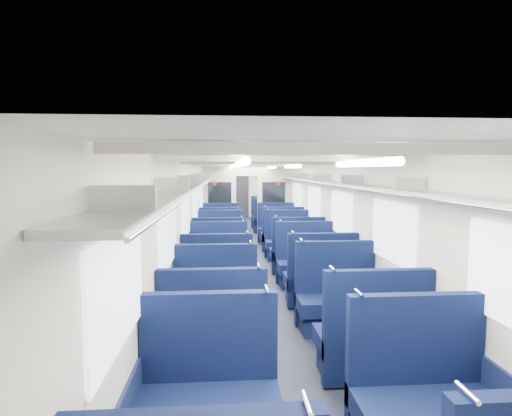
{
  "coord_description": "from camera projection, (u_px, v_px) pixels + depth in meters",
  "views": [
    {
      "loc": [
        -0.69,
        -10.18,
        2.2
      ],
      "look_at": [
        0.15,
        1.2,
        1.14
      ],
      "focal_mm": 29.12,
      "sensor_mm": 36.0,
      "label": 1
    }
  ],
  "objects": [
    {
      "name": "seat_13",
      "position": [
        297.0,
        254.0,
        8.91
      ],
      "size": [
        1.11,
        0.62,
        1.24
      ],
      "color": "#0D1840",
      "rests_on": "floor"
    },
    {
      "name": "windows",
      "position": [
        255.0,
        203.0,
        9.78
      ],
      "size": [
        2.78,
        15.6,
        0.75
      ],
      "color": "white",
      "rests_on": "wall_left"
    },
    {
      "name": "seat_21",
      "position": [
        269.0,
        222.0,
        14.54
      ],
      "size": [
        1.11,
        0.62,
        1.24
      ],
      "color": "#0D1840",
      "rests_on": "floor"
    },
    {
      "name": "floor",
      "position": [
        254.0,
        258.0,
        10.36
      ],
      "size": [
        2.8,
        18.0,
        0.01
      ],
      "primitive_type": "cube",
      "color": "black",
      "rests_on": "ground"
    },
    {
      "name": "seat_2",
      "position": [
        209.0,
        400.0,
        3.28
      ],
      "size": [
        1.11,
        0.62,
        1.24
      ],
      "color": "#0D1840",
      "rests_on": "floor"
    },
    {
      "name": "seat_7",
      "position": [
        337.0,
        302.0,
        5.7
      ],
      "size": [
        1.11,
        0.62,
        1.24
      ],
      "color": "#0D1840",
      "rests_on": "floor"
    },
    {
      "name": "seat_19",
      "position": [
        277.0,
        231.0,
        12.41
      ],
      "size": [
        1.11,
        0.62,
        1.24
      ],
      "color": "#0D1840",
      "rests_on": "floor"
    },
    {
      "name": "seat_8",
      "position": [
        217.0,
        283.0,
        6.65
      ],
      "size": [
        1.11,
        0.62,
        1.24
      ],
      "color": "#0D1840",
      "rests_on": "floor"
    },
    {
      "name": "wall_left",
      "position": [
        197.0,
        212.0,
        10.15
      ],
      "size": [
        0.02,
        18.0,
        2.35
      ],
      "primitive_type": "cube",
      "color": "beige",
      "rests_on": "floor"
    },
    {
      "name": "seat_4",
      "position": [
        213.0,
        342.0,
        4.4
      ],
      "size": [
        1.11,
        0.62,
        1.24
      ],
      "color": "#0D1840",
      "rests_on": "floor"
    },
    {
      "name": "wall_far",
      "position": [
        240.0,
        192.0,
        19.19
      ],
      "size": [
        2.8,
        0.02,
        2.35
      ],
      "primitive_type": "cube",
      "color": "beige",
      "rests_on": "floor"
    },
    {
      "name": "bulkhead",
      "position": [
        247.0,
        199.0,
        13.48
      ],
      "size": [
        2.8,
        0.1,
        2.35
      ],
      "color": "beige",
      "rests_on": "floor"
    },
    {
      "name": "luggage_rack_left",
      "position": [
        204.0,
        179.0,
        10.09
      ],
      "size": [
        0.36,
        17.4,
        0.18
      ],
      "color": "#B2B5BA",
      "rests_on": "wall_left"
    },
    {
      "name": "dado_left",
      "position": [
        198.0,
        245.0,
        10.23
      ],
      "size": [
        0.03,
        17.9,
        0.7
      ],
      "primitive_type": "cube",
      "color": "#101735",
      "rests_on": "floor"
    },
    {
      "name": "seat_17",
      "position": [
        282.0,
        237.0,
        11.26
      ],
      "size": [
        1.11,
        0.62,
        1.24
      ],
      "color": "#0D1840",
      "rests_on": "floor"
    },
    {
      "name": "seat_10",
      "position": [
        219.0,
        266.0,
        7.88
      ],
      "size": [
        1.11,
        0.62,
        1.24
      ],
      "color": "#0D1840",
      "rests_on": "floor"
    },
    {
      "name": "seat_6",
      "position": [
        216.0,
        308.0,
        5.46
      ],
      "size": [
        1.11,
        0.62,
        1.24
      ],
      "color": "#0D1840",
      "rests_on": "floor"
    },
    {
      "name": "seat_14",
      "position": [
        220.0,
        244.0,
        10.1
      ],
      "size": [
        1.11,
        0.62,
        1.24
      ],
      "color": "#0D1840",
      "rests_on": "floor"
    },
    {
      "name": "seat_15",
      "position": [
        288.0,
        244.0,
        10.22
      ],
      "size": [
        1.11,
        0.62,
        1.24
      ],
      "color": "#0D1840",
      "rests_on": "floor"
    },
    {
      "name": "ceiling",
      "position": [
        254.0,
        163.0,
        10.15
      ],
      "size": [
        2.8,
        18.0,
        0.01
      ],
      "primitive_type": "cube",
      "color": "silver",
      "rests_on": "wall_left"
    },
    {
      "name": "seat_22",
      "position": [
        222.0,
        219.0,
        15.46
      ],
      "size": [
        1.11,
        0.62,
        1.24
      ],
      "color": "#0D1840",
      "rests_on": "floor"
    },
    {
      "name": "luggage_rack_right",
      "position": [
        302.0,
        179.0,
        10.27
      ],
      "size": [
        0.36,
        17.4,
        0.18
      ],
      "color": "#B2B5BA",
      "rests_on": "wall_right"
    },
    {
      "name": "seat_5",
      "position": [
        372.0,
        343.0,
        4.35
      ],
      "size": [
        1.11,
        0.62,
        1.24
      ],
      "color": "#0D1840",
      "rests_on": "floor"
    },
    {
      "name": "wall_right",
      "position": [
        309.0,
        211.0,
        10.36
      ],
      "size": [
        0.02,
        18.0,
        2.35
      ],
      "primitive_type": "cube",
      "color": "beige",
      "rests_on": "floor"
    },
    {
      "name": "ceiling_fittings",
      "position": [
        254.0,
        166.0,
        9.89
      ],
      "size": [
        2.7,
        16.06,
        0.11
      ],
      "color": "beige",
      "rests_on": "ceiling"
    },
    {
      "name": "seat_16",
      "position": [
        221.0,
        237.0,
        11.16
      ],
      "size": [
        1.11,
        0.62,
        1.24
      ],
      "color": "#0D1840",
      "rests_on": "floor"
    },
    {
      "name": "seat_12",
      "position": [
        219.0,
        255.0,
        8.83
      ],
      "size": [
        1.11,
        0.62,
        1.24
      ],
      "color": "#0D1840",
      "rests_on": "floor"
    },
    {
      "name": "seat_11",
      "position": [
        306.0,
        265.0,
        7.89
      ],
      "size": [
        1.11,
        0.62,
        1.24
      ],
      "color": "#0D1840",
      "rests_on": "floor"
    },
    {
      "name": "seat_3",
      "position": [
        422.0,
        403.0,
        3.24
      ],
      "size": [
        1.11,
        0.62,
        1.24
      ],
      "color": "#0D1840",
      "rests_on": "floor"
    },
    {
      "name": "seat_18",
      "position": [
        221.0,
        231.0,
        12.27
      ],
      "size": [
        1.11,
        0.62,
        1.24
      ],
      "color": "#0D1840",
      "rests_on": "floor"
    },
    {
      "name": "end_door",
      "position": [
        240.0,
        196.0,
        19.15
      ],
      "size": [
        0.75,
        0.06,
        2.0
      ],
      "primitive_type": "cube",
      "color": "black",
      "rests_on": "floor"
    },
    {
      "name": "dado_right",
      "position": [
        308.0,
        243.0,
        10.43
      ],
      "size": [
        0.03,
        17.9,
        0.7
      ],
      "primitive_type": "cube",
      "color": "#101735",
      "rests_on": "floor"
    },
    {
      "name": "seat_20",
      "position": [
        222.0,
        222.0,
        14.39
      ],
      "size": [
        1.11,
        0.62,
        1.24
      ],
      "color": "#0D1840",
      "rests_on": "floor"
    },
    {
      "name": "seat_23",
      "position": [
        266.0,
        218.0,
        15.56
      ],
      "size": [
        1.11,
        0.62,
        1.24
      ],
      "color": "#0D1840",
      "rests_on": "floor"
    },
    {
      "name": "seat_9",
      "position": [
        320.0,
        282.0,
        6.73
      ],
      "size": [
        1.11,
        0.62,
        1.24
      ],
      "color": "#0D1840",
      "rests_on": "floor"
    }
  ]
}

